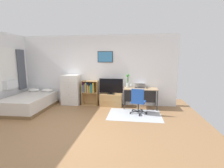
{
  "coord_description": "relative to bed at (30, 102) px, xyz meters",
  "views": [
    {
      "loc": [
        1.48,
        -3.8,
        1.82
      ],
      "look_at": [
        0.73,
        1.5,
        0.96
      ],
      "focal_mm": 25.92,
      "sensor_mm": 36.0,
      "label": 1
    }
  ],
  "objects": [
    {
      "name": "area_rug",
      "position": [
        3.73,
        -0.09,
        -0.25
      ],
      "size": [
        1.7,
        1.2,
        0.01
      ],
      "primitive_type": "cube",
      "color": "#B2B7BC",
      "rests_on": "ground_plane"
    },
    {
      "name": "tv_stand",
      "position": [
        2.83,
        0.8,
        -0.02
      ],
      "size": [
        0.83,
        0.41,
        0.47
      ],
      "color": "tan",
      "rests_on": "ground_plane"
    },
    {
      "name": "office_chair",
      "position": [
        3.83,
        -0.01,
        0.2
      ],
      "size": [
        0.58,
        0.57,
        0.86
      ],
      "rotation": [
        0.0,
        0.0,
        -0.2
      ],
      "color": "#232326",
      "rests_on": "ground_plane"
    },
    {
      "name": "wall_back_with_posters",
      "position": [
        2.23,
        1.06,
        1.1
      ],
      "size": [
        6.12,
        0.09,
        2.7
      ],
      "color": "white",
      "rests_on": "ground_plane"
    },
    {
      "name": "television",
      "position": [
        2.83,
        0.78,
        0.51
      ],
      "size": [
        0.89,
        0.16,
        0.59
      ],
      "color": "black",
      "rests_on": "tv_stand"
    },
    {
      "name": "bookshelf",
      "position": [
        1.97,
        0.84,
        0.32
      ],
      "size": [
        0.62,
        0.3,
        0.95
      ],
      "color": "tan",
      "rests_on": "ground_plane"
    },
    {
      "name": "wine_glass",
      "position": [
        3.59,
        0.66,
        0.62
      ],
      "size": [
        0.07,
        0.07,
        0.18
      ],
      "color": "silver",
      "rests_on": "desk"
    },
    {
      "name": "laptop",
      "position": [
        3.9,
        0.83,
        0.55
      ],
      "size": [
        0.41,
        0.44,
        0.17
      ],
      "rotation": [
        0.0,
        0.0,
        -0.08
      ],
      "color": "#B7B7BC",
      "rests_on": "desk"
    },
    {
      "name": "bamboo_vase",
      "position": [
        3.45,
        0.88,
        0.72
      ],
      "size": [
        0.1,
        0.09,
        0.48
      ],
      "color": "silver",
      "rests_on": "desk"
    },
    {
      "name": "dresser",
      "position": [
        1.23,
        0.78,
        0.34
      ],
      "size": [
        0.7,
        0.46,
        1.18
      ],
      "color": "silver",
      "rests_on": "ground_plane"
    },
    {
      "name": "bed",
      "position": [
        0.0,
        0.0,
        0.0
      ],
      "size": [
        1.36,
        2.05,
        0.63
      ],
      "rotation": [
        0.0,
        0.0,
        0.04
      ],
      "color": "brown",
      "rests_on": "ground_plane"
    },
    {
      "name": "ground_plane",
      "position": [
        2.23,
        -1.37,
        -0.25
      ],
      "size": [
        7.2,
        7.2,
        0.0
      ],
      "primitive_type": "plane",
      "color": "#936B44"
    },
    {
      "name": "desk",
      "position": [
        3.93,
        0.78,
        0.35
      ],
      "size": [
        1.21,
        0.58,
        0.74
      ],
      "color": "tan",
      "rests_on": "ground_plane"
    },
    {
      "name": "computer_mouse",
      "position": [
        4.16,
        0.7,
        0.5
      ],
      "size": [
        0.06,
        0.1,
        0.03
      ],
      "primitive_type": "ellipsoid",
      "color": "#262628",
      "rests_on": "desk"
    }
  ]
}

